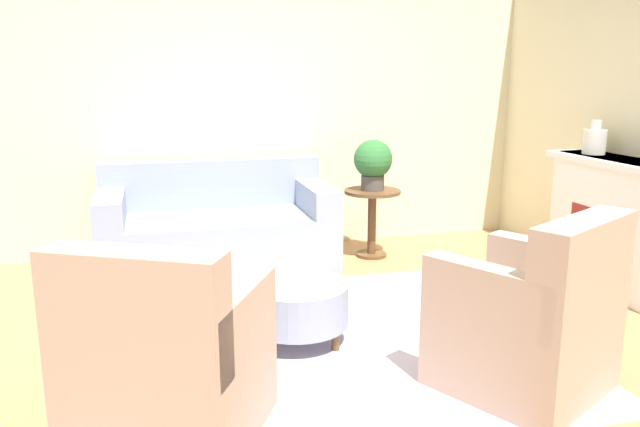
# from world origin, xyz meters

# --- Properties ---
(ground_plane) EXTENTS (16.00, 16.00, 0.00)m
(ground_plane) POSITION_xyz_m (0.00, 0.00, 0.00)
(ground_plane) COLOR #AD7F51
(wall_back) EXTENTS (8.94, 0.12, 2.80)m
(wall_back) POSITION_xyz_m (0.00, 2.53, 1.40)
(wall_back) COLOR beige
(wall_back) RESTS_ON ground_plane
(rug) EXTENTS (2.96, 2.53, 0.01)m
(rug) POSITION_xyz_m (0.00, 0.00, 0.01)
(rug) COLOR #BCB2C1
(rug) RESTS_ON ground_plane
(couch) EXTENTS (2.05, 0.99, 0.93)m
(couch) POSITION_xyz_m (-0.44, 1.94, 0.34)
(couch) COLOR #8E99B2
(couch) RESTS_ON ground_plane
(armchair_left) EXTENTS (1.07, 1.08, 1.01)m
(armchair_left) POSITION_xyz_m (-0.96, -0.84, 0.39)
(armchair_left) COLOR tan
(armchair_left) RESTS_ON rug
(armchair_right) EXTENTS (1.07, 1.08, 1.01)m
(armchair_right) POSITION_xyz_m (0.96, -0.84, 0.39)
(armchair_right) COLOR tan
(armchair_right) RESTS_ON rug
(ottoman_table) EXTENTS (0.67, 0.67, 0.39)m
(ottoman_table) POSITION_xyz_m (-0.12, 0.11, 0.26)
(ottoman_table) COLOR #8E99B2
(ottoman_table) RESTS_ON rug
(side_table) EXTENTS (0.53, 0.53, 0.64)m
(side_table) POSITION_xyz_m (1.01, 1.84, 0.44)
(side_table) COLOR brown
(side_table) RESTS_ON ground_plane
(fireplace) EXTENTS (0.44, 1.37, 1.06)m
(fireplace) POSITION_xyz_m (2.59, 0.45, 0.56)
(fireplace) COLOR white
(fireplace) RESTS_ON ground_plane
(vase_mantel_near) EXTENTS (0.18, 0.18, 0.28)m
(vase_mantel_near) POSITION_xyz_m (2.57, 0.80, 1.17)
(vase_mantel_near) COLOR silver
(vase_mantel_near) RESTS_ON fireplace
(potted_plant_on_side_table) EXTENTS (0.36, 0.36, 0.47)m
(potted_plant_on_side_table) POSITION_xyz_m (1.01, 1.84, 0.91)
(potted_plant_on_side_table) COLOR #4C4742
(potted_plant_on_side_table) RESTS_ON side_table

